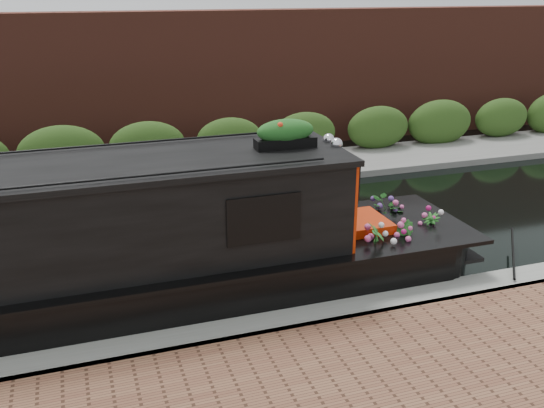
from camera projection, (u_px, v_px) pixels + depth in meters
name	position (u px, v px, depth m)	size (l,w,h in m)	color
ground	(186.00, 250.00, 11.34)	(80.00, 80.00, 0.00)	black
near_bank_coping	(232.00, 343.00, 8.41)	(40.00, 0.60, 0.50)	gray
far_bank_path	(153.00, 184.00, 15.08)	(40.00, 2.40, 0.34)	slate
far_hedge	(148.00, 174.00, 15.88)	(40.00, 1.10, 2.80)	#2C4C19
far_brick_wall	(138.00, 154.00, 17.75)	(40.00, 1.00, 8.00)	#58281D
narrowboat	(43.00, 267.00, 8.61)	(12.92, 2.30, 3.03)	black
rope_fender	(451.00, 250.00, 10.93)	(0.33, 0.33, 0.43)	brown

